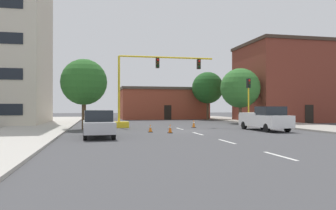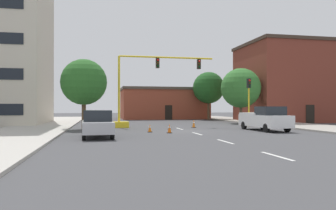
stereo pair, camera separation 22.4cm
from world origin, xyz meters
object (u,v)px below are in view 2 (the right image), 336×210
object	(u,v)px
traffic_signal_gantry	(133,103)
traffic_cone_roadside_c	(150,128)
traffic_light_pole_right	(249,91)
sedan_silver_near_left	(97,124)
pickup_truck_white	(265,119)
traffic_cone_roadside_a	(194,124)
traffic_cone_roadside_b	(169,129)
tree_right_far	(209,88)
tree_right_mid	(241,88)
tree_left_near	(84,82)

from	to	relation	value
traffic_signal_gantry	traffic_cone_roadside_c	size ratio (longest dim) A/B	16.23
traffic_light_pole_right	sedan_silver_near_left	distance (m)	17.57
pickup_truck_white	sedan_silver_near_left	world-z (taller)	pickup_truck_white
traffic_cone_roadside_a	traffic_cone_roadside_b	xyz separation A→B (m)	(-3.55, -5.79, -0.03)
tree_right_far	tree_right_mid	size ratio (longest dim) A/B	1.10
sedan_silver_near_left	traffic_cone_roadside_a	bearing A→B (deg)	43.32
sedan_silver_near_left	traffic_cone_roadside_a	distance (m)	12.10
traffic_signal_gantry	sedan_silver_near_left	distance (m)	10.29
tree_right_mid	sedan_silver_near_left	size ratio (longest dim) A/B	1.42
tree_left_near	traffic_cone_roadside_b	xyz separation A→B (m)	(6.47, -5.31, -3.75)
traffic_signal_gantry	tree_left_near	xyz separation A→B (m)	(-4.47, -1.85, 1.79)
traffic_signal_gantry	pickup_truck_white	distance (m)	12.07
tree_left_near	sedan_silver_near_left	world-z (taller)	tree_left_near
traffic_cone_roadside_a	traffic_cone_roadside_b	size ratio (longest dim) A/B	1.10
tree_right_mid	sedan_silver_near_left	world-z (taller)	tree_right_mid
tree_right_far	pickup_truck_white	world-z (taller)	tree_right_far
tree_right_far	sedan_silver_near_left	distance (m)	30.40
pickup_truck_white	traffic_cone_roadside_b	distance (m)	8.24
traffic_light_pole_right	traffic_cone_roadside_a	size ratio (longest dim) A/B	6.37
traffic_signal_gantry	traffic_cone_roadside_b	xyz separation A→B (m)	(2.00, -7.16, -1.97)
tree_right_far	traffic_cone_roadside_c	distance (m)	25.44
traffic_signal_gantry	traffic_cone_roadside_a	xyz separation A→B (m)	(5.56, -1.37, -1.94)
traffic_signal_gantry	tree_right_mid	world-z (taller)	traffic_signal_gantry
sedan_silver_near_left	tree_left_near	bearing A→B (deg)	98.94
traffic_signal_gantry	traffic_light_pole_right	size ratio (longest dim) A/B	2.11
traffic_cone_roadside_a	tree_left_near	bearing A→B (deg)	-177.27
tree_right_far	sedan_silver_near_left	xyz separation A→B (m)	(-16.07, -25.50, -3.92)
sedan_silver_near_left	traffic_cone_roadside_a	size ratio (longest dim) A/B	6.09
traffic_light_pole_right	traffic_cone_roadside_c	size ratio (longest dim) A/B	7.71
traffic_cone_roadside_b	pickup_truck_white	bearing A→B (deg)	5.66
tree_left_near	pickup_truck_white	distance (m)	15.63
pickup_truck_white	sedan_silver_near_left	bearing A→B (deg)	-166.13
sedan_silver_near_left	traffic_cone_roadside_b	bearing A→B (deg)	25.50
pickup_truck_white	traffic_cone_roadside_b	xyz separation A→B (m)	(-8.17, -0.81, -0.64)
tree_right_mid	traffic_cone_roadside_c	xyz separation A→B (m)	(-12.45, -11.04, -3.87)
pickup_truck_white	traffic_signal_gantry	bearing A→B (deg)	148.02
tree_right_far	traffic_cone_roadside_c	xyz separation A→B (m)	(-12.15, -21.89, -4.51)
traffic_signal_gantry	sedan_silver_near_left	world-z (taller)	traffic_signal_gantry
traffic_cone_roadside_a	traffic_cone_roadside_b	bearing A→B (deg)	-121.50
traffic_light_pole_right	traffic_cone_roadside_a	xyz separation A→B (m)	(-5.99, -0.83, -3.16)
traffic_light_pole_right	tree_left_near	size ratio (longest dim) A/B	0.79
tree_right_mid	traffic_signal_gantry	bearing A→B (deg)	-159.26
sedan_silver_near_left	traffic_cone_roadside_b	distance (m)	5.84
traffic_signal_gantry	tree_right_mid	xyz separation A→B (m)	(13.14, 4.98, 1.86)
traffic_light_pole_right	tree_left_near	world-z (taller)	tree_left_near
sedan_silver_near_left	traffic_cone_roadside_a	world-z (taller)	sedan_silver_near_left
traffic_light_pole_right	traffic_cone_roadside_a	bearing A→B (deg)	-172.07
tree_right_far	pickup_truck_white	size ratio (longest dim) A/B	1.31
tree_left_near	traffic_cone_roadside_b	bearing A→B (deg)	-39.39
traffic_signal_gantry	traffic_cone_roadside_a	size ratio (longest dim) A/B	13.42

